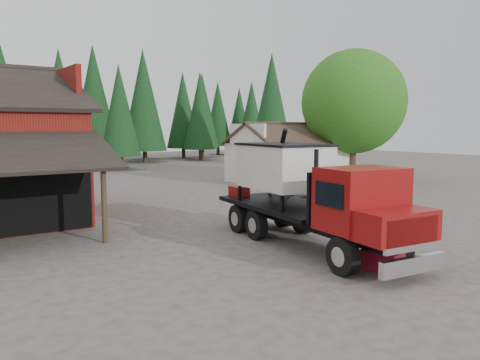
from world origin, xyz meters
TOP-DOWN VIEW (x-y plane):
  - ground at (0.00, 0.00)m, footprint 120.00×120.00m
  - farmhouse at (13.00, 13.00)m, footprint 8.60×6.42m
  - deciduous_tree at (17.01, 9.97)m, footprint 8.00×8.00m
  - conifer_backdrop at (0.00, 42.00)m, footprint 76.00×16.00m
  - near_pine_b at (6.00, 30.00)m, footprint 3.96×3.96m
  - near_pine_c at (22.00, 26.00)m, footprint 4.84×4.84m
  - feed_truck at (0.07, -2.69)m, footprint 3.64×9.56m
  - silver_car at (8.00, 3.00)m, footprint 6.80×4.46m
  - equip_box at (-0.08, -6.00)m, footprint 0.85×1.19m

SIDE VIEW (x-z plane):
  - ground at x=0.00m, z-range 0.00..0.00m
  - conifer_backdrop at x=0.00m, z-range -8.00..8.00m
  - equip_box at x=-0.08m, z-range 0.00..0.60m
  - silver_car at x=8.00m, z-range 0.00..1.74m
  - farmhouse at x=13.00m, z-range -0.66..3.99m
  - feed_truck at x=0.07m, z-range -0.14..4.07m
  - near_pine_b at x=6.00m, z-range 0.69..11.09m
  - deciduous_tree at x=17.01m, z-range 0.81..11.01m
  - near_pine_c at x=22.00m, z-range 0.69..13.09m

